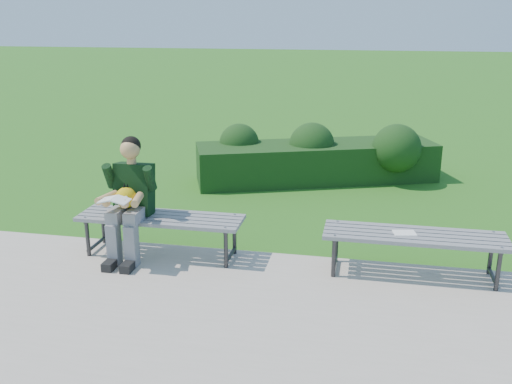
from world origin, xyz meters
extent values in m
plane|color=#287614|center=(0.00, 0.00, 0.00)|extent=(80.00, 80.00, 0.00)
cube|color=#B5AE96|center=(0.00, -1.75, 0.01)|extent=(30.00, 3.50, 0.02)
cube|color=#123611|center=(0.21, 3.11, 0.30)|extent=(3.90, 2.23, 0.60)
sphere|color=#123611|center=(-1.04, 3.02, 0.57)|extent=(0.83, 0.83, 0.64)
sphere|color=#123611|center=(0.13, 3.11, 0.57)|extent=(0.94, 0.94, 0.73)
sphere|color=#123611|center=(1.45, 3.16, 0.57)|extent=(0.98, 0.98, 0.76)
cube|color=gray|center=(-1.16, -0.49, 0.45)|extent=(1.80, 0.09, 0.04)
cube|color=gray|center=(-1.16, -0.39, 0.45)|extent=(1.80, 0.08, 0.04)
cube|color=gray|center=(-1.16, -0.29, 0.45)|extent=(1.80, 0.08, 0.04)
cube|color=gray|center=(-1.16, -0.18, 0.45)|extent=(1.80, 0.09, 0.04)
cube|color=gray|center=(-1.16, -0.08, 0.45)|extent=(1.80, 0.09, 0.04)
cylinder|color=#2D2D30|center=(-1.94, -0.48, 0.23)|extent=(0.04, 0.04, 0.41)
cylinder|color=#2D2D30|center=(-1.94, -0.10, 0.23)|extent=(0.04, 0.04, 0.41)
cylinder|color=#2D2D30|center=(-1.94, -0.29, 0.41)|extent=(0.04, 0.42, 0.04)
cylinder|color=#2D2D30|center=(-1.94, -0.29, 0.08)|extent=(0.04, 0.42, 0.04)
cylinder|color=gray|center=(-1.94, -0.49, 0.47)|extent=(0.02, 0.02, 0.01)
cylinder|color=gray|center=(-1.94, -0.08, 0.47)|extent=(0.02, 0.02, 0.01)
cylinder|color=#2D2D30|center=(-0.38, -0.48, 0.23)|extent=(0.04, 0.04, 0.41)
cylinder|color=#2D2D30|center=(-0.38, -0.10, 0.23)|extent=(0.04, 0.04, 0.41)
cylinder|color=#2D2D30|center=(-0.38, -0.29, 0.41)|extent=(0.04, 0.42, 0.04)
cylinder|color=#2D2D30|center=(-0.38, -0.29, 0.08)|extent=(0.04, 0.42, 0.04)
cylinder|color=gray|center=(-0.38, -0.49, 0.47)|extent=(0.02, 0.02, 0.01)
cylinder|color=gray|center=(-0.38, -0.08, 0.47)|extent=(0.02, 0.02, 0.01)
cube|color=gray|center=(1.52, -0.49, 0.45)|extent=(1.80, 0.09, 0.04)
cube|color=gray|center=(1.52, -0.39, 0.45)|extent=(1.80, 0.08, 0.04)
cube|color=gray|center=(1.52, -0.28, 0.45)|extent=(1.80, 0.08, 0.04)
cube|color=gray|center=(1.52, -0.18, 0.45)|extent=(1.80, 0.09, 0.04)
cube|color=gray|center=(1.52, -0.07, 0.45)|extent=(1.80, 0.09, 0.04)
cylinder|color=#2D2D30|center=(0.74, -0.47, 0.23)|extent=(0.04, 0.04, 0.41)
cylinder|color=#2D2D30|center=(0.74, -0.09, 0.23)|extent=(0.04, 0.04, 0.41)
cylinder|color=#2D2D30|center=(0.74, -0.28, 0.41)|extent=(0.04, 0.42, 0.04)
cylinder|color=#2D2D30|center=(0.74, -0.28, 0.08)|extent=(0.04, 0.42, 0.04)
cylinder|color=gray|center=(0.74, -0.49, 0.47)|extent=(0.02, 0.02, 0.01)
cylinder|color=gray|center=(0.74, -0.07, 0.47)|extent=(0.02, 0.02, 0.01)
cylinder|color=#2D2D30|center=(2.30, -0.47, 0.23)|extent=(0.04, 0.04, 0.41)
cylinder|color=#2D2D30|center=(2.30, -0.09, 0.23)|extent=(0.04, 0.04, 0.41)
cylinder|color=#2D2D30|center=(2.30, -0.28, 0.41)|extent=(0.04, 0.42, 0.04)
cylinder|color=#2D2D30|center=(2.30, -0.28, 0.08)|extent=(0.04, 0.42, 0.04)
cylinder|color=gray|center=(2.30, -0.49, 0.47)|extent=(0.02, 0.02, 0.01)
cylinder|color=gray|center=(2.30, -0.07, 0.47)|extent=(0.02, 0.02, 0.01)
cube|color=slate|center=(-1.56, -0.45, 0.54)|extent=(0.14, 0.42, 0.13)
cube|color=slate|center=(-1.36, -0.45, 0.54)|extent=(0.14, 0.42, 0.13)
cube|color=slate|center=(-1.56, -0.63, 0.24)|extent=(0.12, 0.13, 0.45)
cube|color=slate|center=(-1.36, -0.63, 0.24)|extent=(0.12, 0.13, 0.45)
cube|color=black|center=(-1.56, -0.73, 0.07)|extent=(0.11, 0.26, 0.09)
cube|color=black|center=(-1.36, -0.73, 0.07)|extent=(0.11, 0.26, 0.09)
cube|color=black|center=(-1.46, -0.25, 0.75)|extent=(0.40, 0.30, 0.59)
cylinder|color=tan|center=(-1.46, -0.27, 1.07)|extent=(0.10, 0.10, 0.08)
sphere|color=tan|center=(-1.46, -0.29, 1.20)|extent=(0.21, 0.21, 0.21)
sphere|color=black|center=(-1.46, -0.26, 1.23)|extent=(0.21, 0.21, 0.21)
cylinder|color=black|center=(-1.69, -0.35, 0.91)|extent=(0.10, 0.21, 0.30)
cylinder|color=black|center=(-1.23, -0.35, 0.91)|extent=(0.10, 0.21, 0.30)
cylinder|color=tan|center=(-1.63, -0.57, 0.74)|extent=(0.14, 0.31, 0.08)
cylinder|color=tan|center=(-1.29, -0.57, 0.74)|extent=(0.14, 0.31, 0.08)
sphere|color=tan|center=(-1.56, -0.73, 0.74)|extent=(0.09, 0.09, 0.09)
sphere|color=tan|center=(-1.36, -0.73, 0.74)|extent=(0.09, 0.09, 0.09)
sphere|color=yellow|center=(-1.46, -0.47, 0.72)|extent=(0.22, 0.22, 0.22)
cone|color=orange|center=(-1.46, -0.58, 0.71)|extent=(0.06, 0.06, 0.06)
cone|color=black|center=(-1.47, -0.46, 0.85)|extent=(0.03, 0.04, 0.07)
cone|color=black|center=(-1.44, -0.45, 0.85)|extent=(0.03, 0.03, 0.06)
sphere|color=white|center=(-1.50, -0.56, 0.75)|extent=(0.04, 0.04, 0.04)
sphere|color=white|center=(-1.41, -0.56, 0.75)|extent=(0.04, 0.04, 0.04)
cube|color=white|center=(-1.53, -0.75, 0.79)|extent=(0.15, 0.20, 0.05)
cube|color=white|center=(-1.38, -0.75, 0.79)|extent=(0.15, 0.20, 0.05)
cube|color=white|center=(1.42, -0.28, 0.47)|extent=(0.25, 0.20, 0.01)
camera|label=1|loc=(1.02, -5.79, 2.55)|focal=40.00mm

